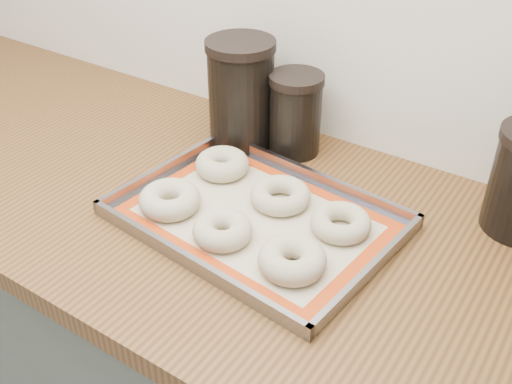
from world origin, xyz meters
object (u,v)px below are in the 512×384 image
Objects in this scene: bagel_back_left at (222,164)px; bagel_back_mid at (280,195)px; bagel_back_right at (341,223)px; bagel_front_right at (292,259)px; canister_mid at (295,114)px; baking_tray at (256,217)px; canister_left at (241,93)px; bagel_front_mid at (222,230)px; bagel_front_left at (170,200)px.

bagel_back_left is 0.96× the size of bagel_back_mid.
bagel_front_right is at bearing -97.91° from bagel_back_right.
canister_mid is at bearing 136.76° from bagel_back_right.
canister_mid is at bearing 105.72° from baking_tray.
bagel_back_left is 0.16m from canister_left.
bagel_front_right reaches higher than bagel_front_mid.
bagel_front_right reaches higher than bagel_back_mid.
bagel_back_mid is at bearing 38.47° from bagel_front_left.
bagel_front_right is (0.13, -0.00, 0.00)m from bagel_front_mid.
canister_mid reaches higher than bagel_back_right.
bagel_back_left is 0.15m from bagel_back_mid.
bagel_back_mid is 0.21m from canister_mid.
bagel_back_mid reaches higher than baking_tray.
bagel_front_mid is at bearing -53.51° from bagel_back_left.
canister_left reaches higher than bagel_front_mid.
baking_tray is 4.60× the size of bagel_back_mid.
bagel_back_left is at bearing 87.59° from bagel_front_left.
bagel_front_right reaches higher than bagel_front_left.
canister_left is at bearing 141.32° from bagel_back_mid.
canister_mid is at bearing 113.64° from bagel_back_mid.
bagel_back_right is (0.15, 0.13, -0.00)m from bagel_front_mid.
bagel_front_left is 0.26m from bagel_front_right.
canister_left is (-0.19, 0.15, 0.09)m from bagel_back_mid.
baking_tray is 4.81× the size of bagel_back_left.
bagel_front_left is 1.07× the size of bagel_back_right.
bagel_front_left is 0.15m from bagel_back_left.
baking_tray is 2.23× the size of canister_left.
canister_mid is at bearing 14.77° from canister_left.
canister_mid reaches higher than bagel_front_left.
bagel_front_mid reaches higher than bagel_back_mid.
bagel_back_left is (0.01, 0.15, -0.00)m from bagel_front_left.
bagel_front_left reaches higher than bagel_back_right.
bagel_front_mid is 0.96× the size of bagel_back_left.
bagel_front_left is at bearing -92.41° from bagel_back_left.
bagel_back_right reaches higher than baking_tray.
canister_mid is (-0.20, 0.19, 0.06)m from bagel_back_right.
bagel_back_mid is at bearing 80.05° from baking_tray.
canister_mid is at bearing 66.62° from bagel_back_left.
baking_tray is 0.06m from bagel_back_mid.
canister_mid is (0.07, 0.30, 0.06)m from bagel_front_left.
bagel_back_left is at bearing -71.27° from canister_left.
bagel_front_right is 0.42m from canister_left.
canister_left is (-0.04, 0.27, 0.09)m from bagel_front_left.
bagel_front_left is 0.30m from bagel_back_right.
bagel_front_right is 1.04× the size of bagel_back_left.
bagel_front_left is at bearing -141.53° from bagel_back_mid.
bagel_front_mid is at bearing -80.47° from canister_mid.
canister_left reaches higher than baking_tray.
bagel_front_left is 0.19m from bagel_back_mid.
bagel_front_mid is 0.59× the size of canister_mid.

